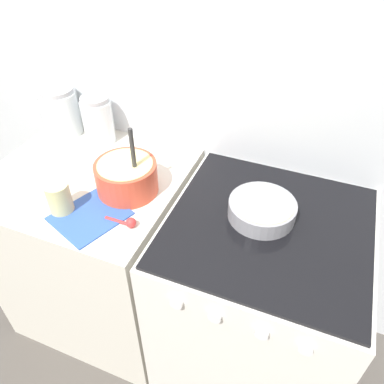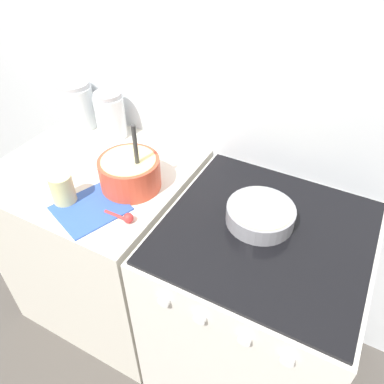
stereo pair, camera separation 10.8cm
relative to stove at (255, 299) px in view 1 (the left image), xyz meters
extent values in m
cube|color=silver|center=(-0.37, 0.37, 0.76)|extent=(4.52, 0.05, 2.40)
cube|color=silver|center=(-0.74, 0.00, 0.00)|extent=(0.76, 0.69, 0.88)
cube|color=white|center=(0.00, 0.00, -0.01)|extent=(0.70, 0.69, 0.87)
cube|color=black|center=(0.00, 0.00, 0.44)|extent=(0.67, 0.66, 0.01)
cylinder|color=white|center=(-0.19, -0.35, 0.36)|extent=(0.04, 0.02, 0.04)
cylinder|color=white|center=(-0.07, -0.35, 0.36)|extent=(0.04, 0.02, 0.04)
cylinder|color=white|center=(0.07, -0.35, 0.36)|extent=(0.04, 0.02, 0.04)
cylinder|color=white|center=(0.19, -0.35, 0.36)|extent=(0.04, 0.02, 0.04)
cylinder|color=#D84C33|center=(-0.54, -0.02, 0.50)|extent=(0.23, 0.23, 0.12)
cylinder|color=#EFDB8C|center=(-0.54, -0.02, 0.53)|extent=(0.20, 0.20, 0.07)
cylinder|color=#333333|center=(-0.50, -0.02, 0.59)|extent=(0.02, 0.02, 0.25)
cylinder|color=gray|center=(-0.04, 0.03, 0.47)|extent=(0.23, 0.23, 0.06)
cylinder|color=#EFDB8C|center=(-0.04, 0.03, 0.48)|extent=(0.21, 0.21, 0.05)
cylinder|color=silver|center=(-1.01, 0.24, 0.54)|extent=(0.16, 0.16, 0.19)
cylinder|color=tan|center=(-1.01, 0.24, 0.50)|extent=(0.14, 0.14, 0.12)
cylinder|color=#B2B2B7|center=(-1.01, 0.24, 0.64)|extent=(0.15, 0.15, 0.02)
cylinder|color=silver|center=(-0.82, 0.24, 0.54)|extent=(0.13, 0.13, 0.19)
cylinder|color=silver|center=(-0.82, 0.24, 0.50)|extent=(0.11, 0.11, 0.11)
cylinder|color=#B2B2B7|center=(-0.82, 0.24, 0.64)|extent=(0.12, 0.12, 0.02)
cylinder|color=beige|center=(-0.70, -0.20, 0.50)|extent=(0.08, 0.08, 0.12)
cube|color=#3359B2|center=(-0.59, -0.20, 0.44)|extent=(0.28, 0.29, 0.01)
cylinder|color=red|center=(-0.49, -0.18, 0.45)|extent=(0.09, 0.01, 0.01)
sphere|color=red|center=(-0.43, -0.18, 0.46)|extent=(0.04, 0.04, 0.04)
camera|label=1|loc=(0.09, -0.93, 1.35)|focal=35.00mm
camera|label=2|loc=(0.19, -0.89, 1.35)|focal=35.00mm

